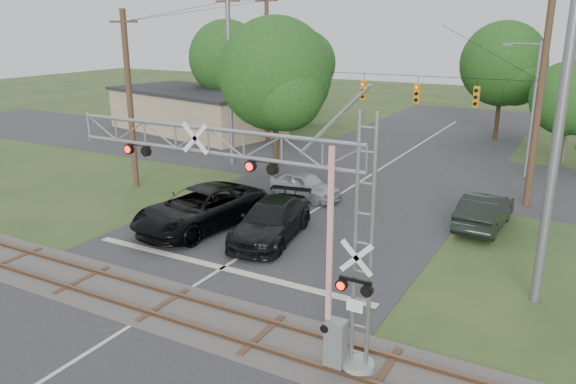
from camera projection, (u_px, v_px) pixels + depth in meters
The scene contains 14 objects.
ground at pixel (121, 332), 17.69m from camera, with size 160.00×160.00×0.00m, color #28421E.
road_main at pixel (279, 233), 26.05m from camera, with size 14.00×90.00×0.02m, color #262628.
road_cross at pixel (383, 168), 37.77m from camera, with size 90.00×12.00×0.02m, color #262628.
railroad_track at pixel (164, 305), 19.35m from camera, with size 90.00×3.20×0.17m.
crossing_gantry at pixel (262, 204), 15.76m from camera, with size 10.29×0.93×7.31m.
traffic_signal_span at pixel (379, 89), 32.34m from camera, with size 19.34×0.36×11.50m.
pickup_black at pixel (201, 208), 26.48m from camera, with size 3.22×6.98×1.94m, color black.
car_dark at pixel (271, 221), 25.16m from camera, with size 2.39×5.89×1.71m, color black.
sedan_silver at pixel (305, 185), 31.08m from camera, with size 1.73×4.31×1.47m, color #979A9E.
suv_dark at pixel (485, 210), 26.58m from camera, with size 1.78×5.10×1.68m, color black.
commercial_building at pixel (196, 110), 50.22m from camera, with size 17.35×11.49×3.71m.
streetlight at pixel (531, 103), 34.31m from camera, with size 2.22×0.23×8.33m.
utility_poles at pixel (419, 83), 34.54m from camera, with size 24.60×28.82×12.65m.
treeline at pixel (420, 71), 41.55m from camera, with size 52.63×25.99×9.86m.
Camera 1 is at (12.21, -11.12, 9.35)m, focal length 35.00 mm.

